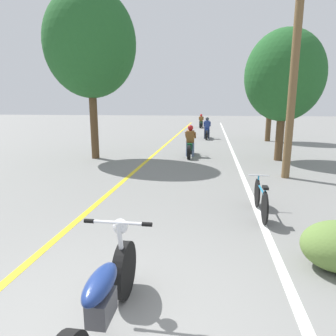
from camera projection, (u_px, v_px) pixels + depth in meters
lane_stripe_center at (158, 151)px, 14.77m from camera, size 0.14×48.00×0.01m
lane_stripe_edge at (233, 153)px, 14.25m from camera, size 0.14×48.00×0.01m
utility_pole at (294, 74)px, 8.84m from camera, size 1.10×0.24×6.14m
roadside_tree_right_near at (284, 76)px, 11.75m from camera, size 3.08×2.77×5.15m
roadside_tree_right_far at (271, 80)px, 18.14m from camera, size 2.75×2.48×5.32m
roadside_tree_left at (90, 44)px, 11.97m from camera, size 3.71×3.34×6.79m
motorcycle_foreground at (103, 301)px, 2.87m from camera, size 0.77×2.18×1.03m
motorcycle_rider_lead at (190, 144)px, 13.29m from camera, size 0.50×2.06×1.39m
motorcycle_rider_mid at (207, 131)px, 20.15m from camera, size 0.50×2.07×1.44m
motorcycle_rider_far at (201, 122)px, 29.63m from camera, size 0.50×2.08×1.34m
bicycle_parked at (261, 199)px, 6.23m from camera, size 0.44×1.66×0.76m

